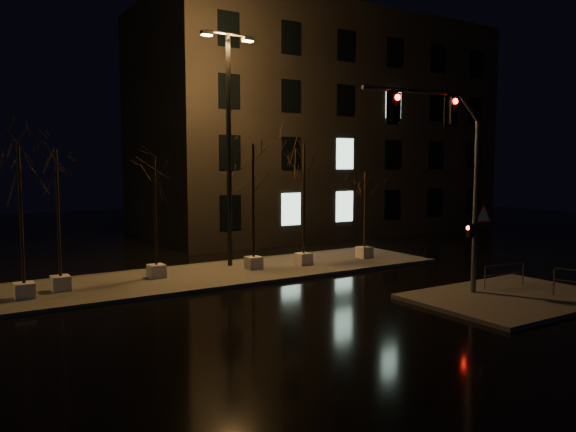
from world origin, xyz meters
TOP-DOWN VIEW (x-y plane):
  - ground at (0.00, 0.00)m, footprint 90.00×90.00m
  - median at (0.00, 6.00)m, footprint 22.00×5.00m
  - sidewalk_corner at (7.50, -3.50)m, footprint 7.00×5.00m
  - building at (14.00, 18.00)m, footprint 25.00×12.00m
  - tree_0 at (-7.34, 5.42)m, footprint 1.80×1.80m
  - tree_1 at (-6.02, 6.04)m, footprint 1.80×1.80m
  - tree_2 at (-2.19, 6.45)m, footprint 1.80×1.80m
  - tree_3 at (2.18, 6.02)m, footprint 1.80×1.80m
  - tree_4 at (4.66, 5.66)m, footprint 1.80×1.80m
  - tree_5 at (8.36, 5.67)m, footprint 1.80×1.80m
  - traffic_signal_mast at (5.65, -2.26)m, footprint 5.88×0.65m
  - streetlight_main at (1.66, 7.36)m, footprint 2.65×0.43m
  - guard_rail_a at (8.53, -2.41)m, footprint 2.03×0.28m

SIDE VIEW (x-z plane):
  - ground at x=0.00m, z-range 0.00..0.00m
  - median at x=0.00m, z-range 0.00..0.15m
  - sidewalk_corner at x=7.50m, z-range 0.00..0.15m
  - guard_rail_a at x=8.53m, z-range 0.28..1.17m
  - tree_5 at x=8.36m, z-range 1.30..5.75m
  - tree_2 at x=-2.19m, z-range 1.47..6.56m
  - tree_1 at x=-6.02m, z-range 1.56..6.99m
  - tree_0 at x=-7.34m, z-range 1.57..7.04m
  - tree_3 at x=2.18m, z-range 1.64..7.38m
  - tree_4 at x=4.66m, z-range 1.65..7.47m
  - traffic_signal_mast at x=5.65m, z-range 1.28..8.48m
  - streetlight_main at x=1.66m, z-range 0.97..11.56m
  - building at x=14.00m, z-range 0.00..15.00m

